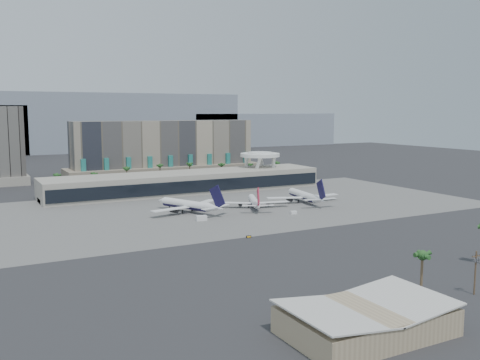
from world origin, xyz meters
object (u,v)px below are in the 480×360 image
utility_pole (476,269)px  airliner_right (305,196)px  airliner_left (188,205)px  service_vehicle_a (201,218)px  airliner_centre (254,202)px  taxiway_sign (249,237)px  service_vehicle_b (293,213)px

utility_pole → airliner_right: size_ratio=0.28×
airliner_left → service_vehicle_a: 21.28m
utility_pole → airliner_centre: airliner_centre is taller
taxiway_sign → airliner_left: bearing=104.8°
taxiway_sign → utility_pole: bearing=-61.0°
airliner_centre → service_vehicle_a: 40.37m
utility_pole → service_vehicle_b: (20.00, 116.79, -6.37)m
service_vehicle_a → taxiway_sign: bearing=-76.8°
airliner_centre → taxiway_sign: bearing=-98.7°
airliner_left → service_vehicle_a: (-2.51, -20.97, -2.66)m
service_vehicle_a → service_vehicle_b: 45.52m
service_vehicle_a → service_vehicle_b: bearing=0.4°
service_vehicle_a → airliner_centre: bearing=33.1°
airliner_centre → service_vehicle_a: bearing=-132.9°
airliner_left → service_vehicle_a: size_ratio=8.61×
airliner_centre → utility_pole: bearing=-71.8°
taxiway_sign → airliner_centre: bearing=72.8°
service_vehicle_a → service_vehicle_b: service_vehicle_a is taller
utility_pole → airliner_left: 146.27m
utility_pole → airliner_centre: bearing=85.2°
utility_pole → service_vehicle_a: (-25.02, 123.53, -5.97)m
service_vehicle_b → airliner_centre: bearing=115.0°
airliner_left → taxiway_sign: 59.54m
utility_pole → service_vehicle_a: size_ratio=2.51×
service_vehicle_b → taxiway_sign: service_vehicle_b is taller
utility_pole → airliner_centre: 140.60m
utility_pole → service_vehicle_b: utility_pole is taller
utility_pole → airliner_right: (43.47, 141.03, -3.38)m
airliner_right → service_vehicle_a: (-68.50, -17.50, -2.59)m
airliner_left → airliner_centre: bearing=-31.3°
airliner_centre → service_vehicle_a: (-36.78, -16.52, -2.08)m
service_vehicle_a → service_vehicle_b: (45.02, -6.74, -0.40)m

